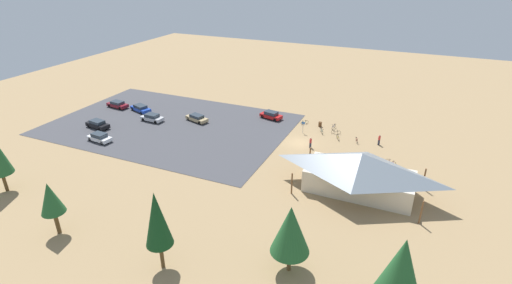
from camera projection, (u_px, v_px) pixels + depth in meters
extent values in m
plane|color=#9E7F56|center=(299.00, 143.00, 63.86)|extent=(160.00, 160.00, 0.00)
cube|color=#424247|center=(170.00, 125.00, 70.97)|extent=(42.79, 28.81, 0.05)
cube|color=beige|center=(359.00, 181.00, 50.02)|extent=(13.57, 6.13, 3.02)
pyramid|color=slate|center=(361.00, 162.00, 48.83)|extent=(15.87, 8.44, 2.52)
cylinder|color=brown|center=(424.00, 179.00, 50.54)|extent=(0.20, 0.20, 3.02)
cylinder|color=brown|center=(310.00, 157.00, 56.19)|extent=(0.20, 0.20, 3.02)
cylinder|color=brown|center=(421.00, 212.00, 43.85)|extent=(0.20, 0.20, 3.02)
cylinder|color=brown|center=(292.00, 183.00, 49.50)|extent=(0.20, 0.20, 3.02)
cylinder|color=brown|center=(320.00, 124.00, 69.98)|extent=(0.60, 0.60, 0.90)
cylinder|color=#99999E|center=(303.00, 127.00, 67.12)|extent=(0.08, 0.08, 2.20)
cube|color=#1959B2|center=(303.00, 123.00, 66.77)|extent=(0.56, 0.04, 0.40)
cylinder|color=brown|center=(289.00, 260.00, 37.32)|extent=(0.40, 0.40, 2.38)
cone|color=#235B2D|center=(290.00, 229.00, 35.73)|extent=(3.79, 3.79, 5.05)
cylinder|color=brown|center=(5.00, 182.00, 50.18)|extent=(0.42, 0.42, 2.68)
cylinder|color=brown|center=(162.00, 255.00, 37.58)|extent=(0.38, 0.38, 2.90)
cone|color=#14421E|center=(157.00, 219.00, 35.71)|extent=(2.65, 2.65, 5.80)
cylinder|color=brown|center=(57.00, 222.00, 42.40)|extent=(0.45, 0.45, 2.75)
cone|color=#235B2D|center=(50.00, 198.00, 41.03)|extent=(2.54, 2.54, 3.64)
cone|color=#235B2D|center=(401.00, 270.00, 30.02)|extent=(3.98, 3.98, 5.99)
torus|color=black|center=(339.00, 132.00, 67.01)|extent=(0.65, 0.19, 0.65)
torus|color=black|center=(333.00, 132.00, 67.17)|extent=(0.65, 0.19, 0.65)
cylinder|color=black|center=(336.00, 132.00, 67.04)|extent=(0.88, 0.24, 0.04)
cylinder|color=black|center=(337.00, 131.00, 66.97)|extent=(0.04, 0.04, 0.41)
cube|color=black|center=(337.00, 130.00, 66.88)|extent=(0.21, 0.12, 0.05)
cylinder|color=black|center=(334.00, 131.00, 67.05)|extent=(0.04, 0.04, 0.47)
cylinder|color=black|center=(334.00, 130.00, 66.95)|extent=(0.14, 0.47, 0.03)
torus|color=black|center=(339.00, 139.00, 64.53)|extent=(0.37, 0.63, 0.70)
torus|color=black|center=(337.00, 137.00, 65.40)|extent=(0.37, 0.63, 0.70)
cylinder|color=yellow|center=(338.00, 137.00, 64.92)|extent=(0.46, 0.80, 0.04)
cylinder|color=yellow|center=(338.00, 137.00, 64.73)|extent=(0.04, 0.04, 0.37)
cube|color=black|center=(338.00, 136.00, 64.65)|extent=(0.17, 0.21, 0.05)
cylinder|color=yellow|center=(337.00, 136.00, 65.22)|extent=(0.04, 0.04, 0.43)
cylinder|color=black|center=(337.00, 134.00, 65.13)|extent=(0.44, 0.26, 0.03)
torus|color=black|center=(321.00, 130.00, 67.79)|extent=(0.41, 0.64, 0.73)
torus|color=black|center=(322.00, 132.00, 66.89)|extent=(0.41, 0.64, 0.73)
cylinder|color=#197A7F|center=(322.00, 131.00, 67.29)|extent=(0.50, 0.81, 0.04)
cylinder|color=#197A7F|center=(321.00, 130.00, 67.41)|extent=(0.04, 0.04, 0.41)
cube|color=black|center=(321.00, 129.00, 67.33)|extent=(0.17, 0.21, 0.05)
cylinder|color=#197A7F|center=(322.00, 131.00, 66.87)|extent=(0.04, 0.04, 0.52)
cylinder|color=black|center=(322.00, 130.00, 66.76)|extent=(0.43, 0.28, 0.03)
torus|color=black|center=(356.00, 139.00, 64.47)|extent=(0.29, 0.72, 0.75)
torus|color=black|center=(357.00, 141.00, 63.61)|extent=(0.29, 0.72, 0.75)
cylinder|color=red|center=(357.00, 139.00, 63.98)|extent=(0.33, 0.84, 0.04)
cylinder|color=red|center=(357.00, 139.00, 64.10)|extent=(0.04, 0.04, 0.42)
cube|color=black|center=(357.00, 137.00, 64.01)|extent=(0.14, 0.22, 0.05)
cylinder|color=red|center=(357.00, 140.00, 63.58)|extent=(0.04, 0.04, 0.50)
cylinder|color=black|center=(357.00, 138.00, 63.48)|extent=(0.46, 0.19, 0.03)
torus|color=black|center=(387.00, 161.00, 57.31)|extent=(0.70, 0.33, 0.75)
torus|color=black|center=(394.00, 164.00, 56.64)|extent=(0.70, 0.33, 0.75)
cylinder|color=#722D9E|center=(391.00, 162.00, 56.92)|extent=(0.88, 0.40, 0.04)
cylinder|color=#722D9E|center=(390.00, 161.00, 56.99)|extent=(0.04, 0.04, 0.47)
cube|color=black|center=(390.00, 159.00, 56.89)|extent=(0.22, 0.15, 0.05)
cylinder|color=#722D9E|center=(393.00, 162.00, 56.61)|extent=(0.04, 0.04, 0.44)
cylinder|color=black|center=(394.00, 161.00, 56.51)|extent=(0.22, 0.45, 0.03)
torus|color=black|center=(335.00, 126.00, 69.63)|extent=(0.15, 0.73, 0.74)
torus|color=black|center=(333.00, 128.00, 68.81)|extent=(0.15, 0.73, 0.74)
cylinder|color=#2347B7|center=(334.00, 126.00, 69.17)|extent=(0.19, 0.99, 0.04)
cylinder|color=#2347B7|center=(334.00, 125.00, 69.28)|extent=(0.04, 0.04, 0.42)
cube|color=black|center=(334.00, 124.00, 69.19)|extent=(0.11, 0.21, 0.05)
cylinder|color=#2347B7|center=(333.00, 126.00, 68.78)|extent=(0.04, 0.04, 0.53)
cylinder|color=black|center=(333.00, 125.00, 68.67)|extent=(0.48, 0.11, 0.03)
torus|color=black|center=(307.00, 122.00, 71.29)|extent=(0.43, 0.54, 0.65)
torus|color=black|center=(302.00, 123.00, 70.84)|extent=(0.43, 0.54, 0.65)
cylinder|color=#1E7F38|center=(305.00, 122.00, 71.02)|extent=(0.60, 0.77, 0.04)
cylinder|color=#1E7F38|center=(305.00, 121.00, 71.06)|extent=(0.04, 0.04, 0.38)
cube|color=black|center=(306.00, 120.00, 70.98)|extent=(0.18, 0.21, 0.05)
cylinder|color=#1E7F38|center=(303.00, 122.00, 70.78)|extent=(0.04, 0.04, 0.48)
cylinder|color=black|center=(303.00, 121.00, 70.68)|extent=(0.40, 0.32, 0.03)
cube|color=#BCBCC1|center=(152.00, 118.00, 72.29)|extent=(4.37, 2.05, 0.61)
cube|color=#2D3842|center=(152.00, 115.00, 72.04)|extent=(2.47, 1.74, 0.56)
cylinder|color=black|center=(143.00, 119.00, 72.30)|extent=(0.65, 0.25, 0.64)
cylinder|color=black|center=(149.00, 117.00, 73.62)|extent=(0.65, 0.25, 0.64)
cylinder|color=black|center=(156.00, 122.00, 71.13)|extent=(0.65, 0.25, 0.64)
cylinder|color=black|center=(161.00, 119.00, 72.45)|extent=(0.65, 0.25, 0.64)
cube|color=white|center=(100.00, 138.00, 64.24)|extent=(4.39, 2.21, 0.60)
cube|color=#2D3842|center=(99.00, 135.00, 63.98)|extent=(2.52, 1.81, 0.59)
cylinder|color=black|center=(90.00, 139.00, 64.34)|extent=(0.66, 0.28, 0.64)
cylinder|color=black|center=(98.00, 136.00, 65.58)|extent=(0.66, 0.28, 0.64)
cylinder|color=black|center=(102.00, 143.00, 63.06)|extent=(0.66, 0.28, 0.64)
cylinder|color=black|center=(110.00, 139.00, 64.31)|extent=(0.66, 0.28, 0.64)
cube|color=tan|center=(197.00, 119.00, 72.19)|extent=(4.81, 2.89, 0.59)
cube|color=#2D3842|center=(197.00, 116.00, 71.96)|extent=(2.85, 2.15, 0.48)
cylinder|color=black|center=(188.00, 119.00, 72.63)|extent=(0.68, 0.39, 0.64)
cylinder|color=black|center=(194.00, 116.00, 73.67)|extent=(0.68, 0.39, 0.64)
cylinder|color=black|center=(200.00, 123.00, 70.86)|extent=(0.68, 0.39, 0.64)
cylinder|color=black|center=(205.00, 120.00, 71.91)|extent=(0.68, 0.39, 0.64)
cube|color=#1E42B2|center=(141.00, 109.00, 76.88)|extent=(5.03, 3.28, 0.59)
cube|color=#2D3842|center=(140.00, 106.00, 76.65)|extent=(3.01, 2.41, 0.50)
cylinder|color=black|center=(133.00, 109.00, 77.38)|extent=(0.68, 0.41, 0.64)
cylinder|color=black|center=(140.00, 107.00, 78.49)|extent=(0.68, 0.41, 0.64)
cylinder|color=black|center=(142.00, 113.00, 75.44)|extent=(0.68, 0.41, 0.64)
cylinder|color=black|center=(149.00, 111.00, 76.56)|extent=(0.68, 0.41, 0.64)
cube|color=black|center=(98.00, 125.00, 69.28)|extent=(4.74, 2.46, 0.69)
cube|color=#2D3842|center=(97.00, 122.00, 69.01)|extent=(2.74, 1.95, 0.55)
cylinder|color=black|center=(89.00, 126.00, 69.51)|extent=(0.67, 0.31, 0.64)
cylinder|color=black|center=(96.00, 123.00, 70.73)|extent=(0.67, 0.31, 0.64)
cylinder|color=black|center=(100.00, 130.00, 68.03)|extent=(0.67, 0.31, 0.64)
cylinder|color=black|center=(107.00, 127.00, 69.26)|extent=(0.67, 0.31, 0.64)
cube|color=maroon|center=(118.00, 105.00, 78.88)|extent=(4.69, 2.31, 0.63)
cube|color=#2D3842|center=(117.00, 102.00, 78.63)|extent=(2.69, 1.88, 0.49)
cylinder|color=black|center=(109.00, 106.00, 79.01)|extent=(0.66, 0.28, 0.64)
cylinder|color=black|center=(116.00, 104.00, 80.29)|extent=(0.66, 0.28, 0.64)
cylinder|color=black|center=(120.00, 108.00, 77.64)|extent=(0.66, 0.28, 0.64)
cylinder|color=black|center=(126.00, 106.00, 78.92)|extent=(0.66, 0.28, 0.64)
cube|color=red|center=(271.00, 116.00, 73.38)|extent=(4.49, 2.65, 0.61)
cube|color=#2D3842|center=(271.00, 113.00, 73.12)|extent=(2.64, 2.04, 0.59)
cylinder|color=black|center=(263.00, 116.00, 73.67)|extent=(0.67, 0.35, 0.64)
cylinder|color=black|center=(267.00, 114.00, 74.80)|extent=(0.67, 0.35, 0.64)
cylinder|color=black|center=(275.00, 120.00, 72.14)|extent=(0.67, 0.35, 0.64)
cylinder|color=black|center=(280.00, 117.00, 73.27)|extent=(0.67, 0.35, 0.64)
cube|color=#2D3347|center=(310.00, 145.00, 62.12)|extent=(0.26, 0.34, 0.89)
cylinder|color=red|center=(311.00, 141.00, 61.79)|extent=(0.36, 0.36, 0.66)
sphere|color=tan|center=(311.00, 138.00, 61.59)|extent=(0.24, 0.24, 0.24)
cube|color=#2D3347|center=(379.00, 142.00, 63.09)|extent=(0.33, 0.26, 0.91)
cylinder|color=red|center=(379.00, 138.00, 62.76)|extent=(0.36, 0.36, 0.65)
sphere|color=tan|center=(380.00, 135.00, 62.57)|extent=(0.24, 0.24, 0.24)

